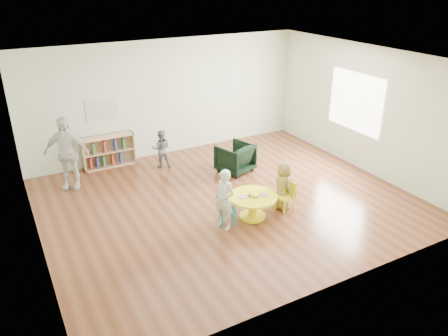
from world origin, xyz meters
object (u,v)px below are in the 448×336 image
(kid_chair_left, at_px, (225,210))
(child_right, at_px, (283,185))
(bookshelf, at_px, (108,151))
(armchair, at_px, (235,158))
(adult_caretaker, at_px, (67,153))
(kid_chair_right, at_px, (287,195))
(activity_table, at_px, (253,202))
(child_left, at_px, (224,200))
(toddler, at_px, (161,149))

(kid_chair_left, distance_m, child_right, 1.26)
(bookshelf, bearing_deg, armchair, -34.58)
(child_right, relative_size, adult_caretaker, 0.61)
(kid_chair_right, bearing_deg, activity_table, 77.61)
(kid_chair_left, relative_size, kid_chair_right, 0.91)
(bookshelf, relative_size, child_left, 1.08)
(child_right, bearing_deg, child_left, 91.53)
(kid_chair_left, xyz_separation_m, armchair, (1.29, 1.90, 0.05))
(child_left, bearing_deg, toddler, 159.45)
(child_right, relative_size, toddler, 1.07)
(bookshelf, xyz_separation_m, armchair, (2.46, -1.69, -0.04))
(kid_chair_right, height_order, armchair, armchair)
(kid_chair_left, relative_size, armchair, 0.73)
(kid_chair_right, bearing_deg, adult_caretaker, 41.88)
(kid_chair_right, distance_m, toddler, 3.34)
(child_left, relative_size, adult_caretaker, 0.71)
(bookshelf, bearing_deg, activity_table, -64.68)
(kid_chair_left, relative_size, child_left, 0.47)
(bookshelf, bearing_deg, child_right, -56.27)
(bookshelf, bearing_deg, kid_chair_left, -72.07)
(toddler, bearing_deg, child_left, 111.64)
(toddler, relative_size, adult_caretaker, 0.58)
(kid_chair_left, distance_m, armchair, 2.30)
(armchair, relative_size, adult_caretaker, 0.46)
(child_left, bearing_deg, adult_caretaker, -165.17)
(activity_table, distance_m, child_left, 0.68)
(activity_table, xyz_separation_m, armchair, (0.74, 1.94, 0.02))
(kid_chair_left, distance_m, kid_chair_right, 1.29)
(kid_chair_right, bearing_deg, armchair, -7.99)
(bookshelf, xyz_separation_m, child_right, (2.41, -3.61, 0.12))
(bookshelf, height_order, child_left, child_left)
(bookshelf, distance_m, child_right, 4.34)
(kid_chair_left, distance_m, adult_caretaker, 3.62)
(bookshelf, height_order, armchair, bookshelf)
(armchair, distance_m, child_left, 2.44)
(activity_table, bearing_deg, bookshelf, 115.32)
(armchair, relative_size, toddler, 0.80)
(adult_caretaker, bearing_deg, armchair, 11.37)
(bookshelf, relative_size, adult_caretaker, 0.76)
(armchair, bearing_deg, child_right, 69.53)
(activity_table, xyz_separation_m, kid_chair_left, (-0.56, 0.04, -0.03))
(kid_chair_left, xyz_separation_m, toddler, (-0.08, 2.95, 0.17))
(kid_chair_right, relative_size, armchair, 0.80)
(armchair, height_order, toddler, toddler)
(kid_chair_left, height_order, child_right, child_right)
(child_left, bearing_deg, activity_table, 74.77)
(kid_chair_left, distance_m, toddler, 2.96)
(child_left, relative_size, child_right, 1.16)
(activity_table, height_order, child_right, child_right)
(kid_chair_right, bearing_deg, toddler, 16.38)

